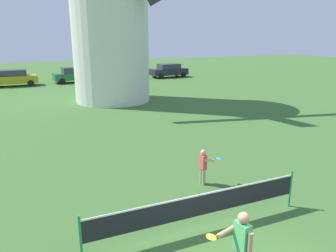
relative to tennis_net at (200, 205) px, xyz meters
The scene contains 7 objects.
tennis_net is the anchor object (origin of this frame).
player_near 1.88m from the tennis_net, 94.13° to the right, with size 0.84×0.52×1.52m.
player_far 2.66m from the tennis_net, 58.53° to the left, with size 0.72×0.46×1.21m.
parked_car_mustard 28.77m from the tennis_net, 99.57° to the left, with size 4.45×2.01×1.56m.
parked_car_green 28.74m from the tennis_net, 87.98° to the left, with size 4.30×2.21×1.56m.
parked_car_red 29.52m from the tennis_net, 78.02° to the left, with size 4.59×2.43×1.56m.
parked_car_black 30.91m from the tennis_net, 67.69° to the left, with size 4.47×2.17×1.56m.
Camera 1 is at (-3.63, -4.49, 4.77)m, focal length 34.80 mm.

